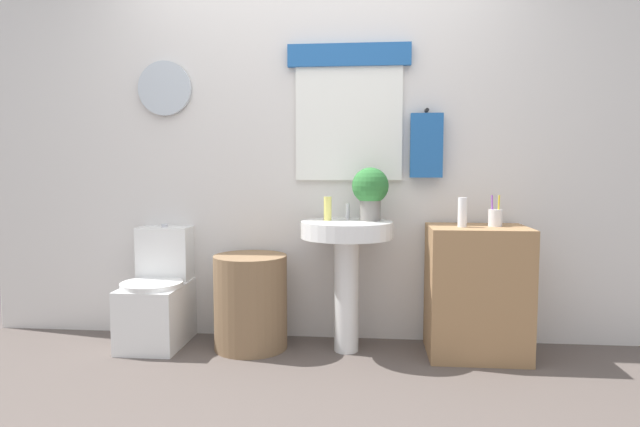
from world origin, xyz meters
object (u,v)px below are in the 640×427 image
potted_plant (370,190)px  toothbrush_cup (495,217)px  laundry_hamper (251,302)px  lotion_bottle (462,212)px  pedestal_sink (347,252)px  soap_bottle (328,209)px  wooden_cabinet (477,291)px  toilet (158,299)px

potted_plant → toothbrush_cup: size_ratio=1.76×
laundry_hamper → toothbrush_cup: (1.47, 0.02, 0.54)m
laundry_hamper → potted_plant: size_ratio=1.79×
lotion_bottle → toothbrush_cup: size_ratio=0.93×
toothbrush_cup → pedestal_sink: bearing=-178.7°
pedestal_sink → lotion_bottle: bearing=-3.4°
lotion_bottle → soap_bottle: bearing=173.6°
lotion_bottle → wooden_cabinet: bearing=21.7°
soap_bottle → potted_plant: 0.29m
pedestal_sink → lotion_bottle: 0.72m
toilet → laundry_hamper: size_ratio=1.30×
potted_plant → toothbrush_cup: bearing=-3.1°
wooden_cabinet → potted_plant: potted_plant is taller
wooden_cabinet → potted_plant: 0.88m
toilet → wooden_cabinet: (1.98, -0.04, 0.10)m
wooden_cabinet → laundry_hamper: bearing=180.0°
toilet → pedestal_sink: size_ratio=0.94×
toilet → wooden_cabinet: bearing=-1.0°
soap_bottle → potted_plant: (0.26, 0.01, 0.12)m
toilet → potted_plant: size_ratio=2.32×
laundry_hamper → wooden_cabinet: bearing=0.0°
laundry_hamper → lotion_bottle: (1.27, -0.04, 0.57)m
wooden_cabinet → soap_bottle: soap_bottle is taller
wooden_cabinet → lotion_bottle: lotion_bottle is taller
toilet → potted_plant: potted_plant is taller
laundry_hamper → wooden_cabinet: size_ratio=0.75×
soap_bottle → toothbrush_cup: (1.00, -0.03, -0.04)m
pedestal_sink → toothbrush_cup: 0.90m
wooden_cabinet → soap_bottle: 1.02m
potted_plant → toothbrush_cup: potted_plant is taller
pedestal_sink → lotion_bottle: size_ratio=4.63×
toilet → toothbrush_cup: (2.08, -0.02, 0.54)m
soap_bottle → potted_plant: bearing=2.2°
potted_plant → toothbrush_cup: (0.74, -0.04, -0.16)m
laundry_hamper → soap_bottle: size_ratio=3.99×
wooden_cabinet → lotion_bottle: size_ratio=4.50×
laundry_hamper → pedestal_sink: 0.68m
toilet → soap_bottle: size_ratio=5.17×
laundry_hamper → pedestal_sink: bearing=0.0°
toilet → soap_bottle: 1.23m
wooden_cabinet → potted_plant: (-0.64, 0.06, 0.60)m
wooden_cabinet → toothbrush_cup: size_ratio=4.20×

